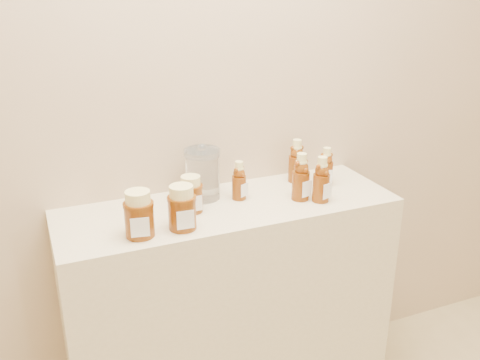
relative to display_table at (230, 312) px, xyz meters
name	(u,v)px	position (x,y,z in m)	size (l,w,h in m)	color
wall_back	(207,67)	(0.00, 0.20, 0.90)	(3.50, 0.02, 2.70)	tan
display_table	(230,312)	(0.00, 0.00, 0.00)	(1.20, 0.40, 0.90)	beige
bear_bottle_back_left	(239,178)	(0.05, 0.04, 0.53)	(0.05, 0.05, 0.16)	#5A2507
bear_bottle_back_mid	(297,158)	(0.32, 0.11, 0.55)	(0.07, 0.07, 0.19)	#5A2507
bear_bottle_back_right	(326,164)	(0.41, 0.04, 0.53)	(0.06, 0.06, 0.17)	#5A2507
bear_bottle_front_left	(301,174)	(0.25, -0.05, 0.55)	(0.07, 0.07, 0.20)	#5A2507
bear_bottle_front_right	(322,176)	(0.31, -0.09, 0.54)	(0.06, 0.06, 0.19)	#5A2507
honey_jar_left	(139,214)	(-0.34, -0.11, 0.52)	(0.09, 0.09, 0.15)	#5A2507
honey_jar_back	(191,194)	(-0.14, 0.00, 0.51)	(0.08, 0.08, 0.13)	#5A2507
honey_jar_front	(182,207)	(-0.20, -0.11, 0.52)	(0.09, 0.09, 0.15)	#5A2507
glass_canister	(203,172)	(-0.06, 0.10, 0.55)	(0.13, 0.13, 0.20)	white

